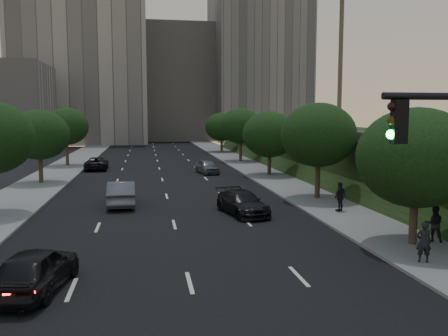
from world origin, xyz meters
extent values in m
cube|color=black|center=(0.00, 30.00, 0.01)|extent=(16.00, 140.00, 0.02)
cube|color=slate|center=(10.25, 30.00, 0.07)|extent=(4.50, 140.00, 0.15)
cube|color=slate|center=(-10.25, 30.00, 0.07)|extent=(4.50, 140.00, 0.15)
cube|color=black|center=(22.00, 28.00, 2.00)|extent=(18.00, 90.00, 4.00)
cube|color=slate|center=(13.50, 28.00, 4.35)|extent=(0.35, 90.00, 0.70)
cube|color=gray|center=(-14.00, 92.00, 16.00)|extent=(26.00, 20.00, 32.00)
cube|color=#A8A29A|center=(6.00, 102.00, 13.00)|extent=(22.00, 18.00, 26.00)
cube|color=gray|center=(24.00, 96.00, 18.00)|extent=(20.00, 22.00, 36.00)
cylinder|color=#38281C|center=(10.30, 8.00, 1.43)|extent=(0.36, 0.36, 2.86)
ellipsoid|color=black|center=(10.30, 8.00, 4.03)|extent=(5.20, 5.20, 4.42)
cylinder|color=#38281C|center=(10.30, 20.00, 1.61)|extent=(0.36, 0.36, 3.21)
ellipsoid|color=black|center=(10.30, 20.00, 4.53)|extent=(5.20, 5.20, 4.42)
cylinder|color=#38281C|center=(10.30, 33.00, 1.43)|extent=(0.36, 0.36, 2.86)
ellipsoid|color=black|center=(10.30, 33.00, 4.03)|extent=(5.20, 5.20, 4.42)
cylinder|color=#38281C|center=(10.30, 47.00, 1.61)|extent=(0.36, 0.36, 3.21)
ellipsoid|color=black|center=(10.30, 47.00, 4.53)|extent=(5.20, 5.20, 4.42)
cylinder|color=#38281C|center=(10.30, 62.00, 1.43)|extent=(0.36, 0.36, 2.86)
ellipsoid|color=black|center=(10.30, 62.00, 4.03)|extent=(5.20, 5.20, 4.42)
cylinder|color=#38281C|center=(-10.30, 31.00, 1.50)|extent=(0.36, 0.36, 2.99)
ellipsoid|color=black|center=(-10.30, 31.00, 4.22)|extent=(5.00, 5.00, 4.25)
cylinder|color=#38281C|center=(-10.30, 45.00, 1.63)|extent=(0.36, 0.36, 3.26)
ellipsoid|color=black|center=(-10.30, 45.00, 4.59)|extent=(5.00, 5.00, 4.25)
cylinder|color=#4C4233|center=(16.00, 30.00, 11.25)|extent=(0.40, 0.40, 14.50)
cube|color=black|center=(3.96, -1.59, 5.75)|extent=(0.32, 0.22, 0.95)
sphere|color=black|center=(3.78, -1.59, 6.08)|extent=(0.20, 0.20, 0.20)
sphere|color=#3F2B0A|center=(3.78, -1.59, 5.78)|extent=(0.20, 0.20, 0.20)
sphere|color=#19F24C|center=(3.78, -1.59, 5.48)|extent=(0.20, 0.20, 0.20)
imported|color=black|center=(-5.15, 5.06, 0.77)|extent=(2.56, 4.75, 1.53)
imported|color=#54555B|center=(-3.06, 19.99, 0.81)|extent=(1.92, 5.00, 1.63)
imported|color=black|center=(-6.67, 40.93, 0.69)|extent=(2.43, 5.04, 1.39)
imported|color=black|center=(4.16, 16.05, 0.70)|extent=(2.90, 5.10, 1.39)
imported|color=#5A5D63|center=(4.63, 35.93, 0.70)|extent=(2.33, 4.35, 1.41)
imported|color=black|center=(9.21, 5.45, 0.96)|extent=(0.67, 0.54, 1.61)
imported|color=black|center=(11.45, 8.17, 0.97)|extent=(0.99, 0.90, 1.64)
imported|color=black|center=(9.98, 15.32, 1.04)|extent=(1.11, 0.95, 1.79)
camera|label=1|loc=(-1.44, -11.07, 5.90)|focal=38.00mm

